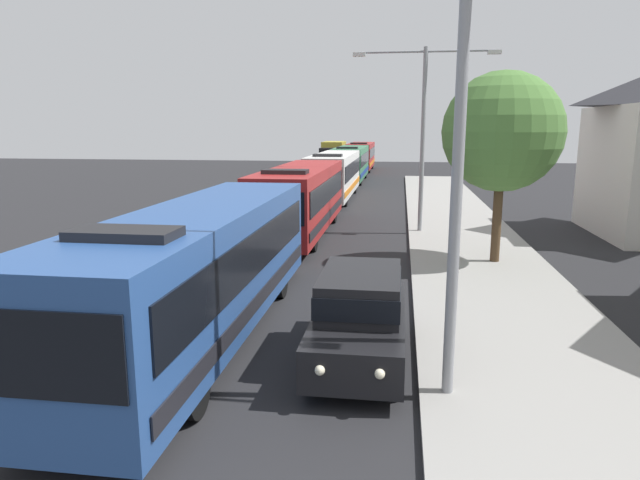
# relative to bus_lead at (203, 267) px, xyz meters

# --- Properties ---
(bus_lead) EXTENTS (2.58, 11.89, 3.21)m
(bus_lead) POSITION_rel_bus_lead_xyz_m (0.00, 0.00, 0.00)
(bus_lead) COLOR #284C8C
(bus_lead) RESTS_ON ground_plane
(bus_second_in_line) EXTENTS (2.58, 11.62, 3.21)m
(bus_second_in_line) POSITION_rel_bus_lead_xyz_m (-0.00, 13.01, -0.00)
(bus_second_in_line) COLOR maroon
(bus_second_in_line) RESTS_ON ground_plane
(bus_middle) EXTENTS (2.58, 12.09, 3.21)m
(bus_middle) POSITION_rel_bus_lead_xyz_m (0.00, 26.06, 0.00)
(bus_middle) COLOR silver
(bus_middle) RESTS_ON ground_plane
(bus_fourth_in_line) EXTENTS (2.58, 11.62, 3.21)m
(bus_fourth_in_line) POSITION_rel_bus_lead_xyz_m (-0.00, 38.68, -0.00)
(bus_fourth_in_line) COLOR #33724C
(bus_fourth_in_line) RESTS_ON ground_plane
(bus_rear) EXTENTS (2.58, 11.22, 3.21)m
(bus_rear) POSITION_rel_bus_lead_xyz_m (-0.00, 51.55, -0.00)
(bus_rear) COLOR maroon
(bus_rear) RESTS_ON ground_plane
(white_suv) EXTENTS (1.86, 4.73, 1.90)m
(white_suv) POSITION_rel_bus_lead_xyz_m (3.70, -0.84, -0.66)
(white_suv) COLOR black
(white_suv) RESTS_ON ground_plane
(box_truck_oncoming) EXTENTS (2.35, 6.92, 3.15)m
(box_truck_oncoming) POSITION_rel_bus_lead_xyz_m (-3.30, 52.91, 0.01)
(box_truck_oncoming) COLOR black
(box_truck_oncoming) RESTS_ON ground_plane
(streetlamp_near) EXTENTS (6.11, 0.28, 7.77)m
(streetlamp_near) POSITION_rel_bus_lead_xyz_m (5.40, -2.37, 3.27)
(streetlamp_near) COLOR gray
(streetlamp_near) RESTS_ON sidewalk
(streetlamp_mid) EXTENTS (6.35, 0.28, 8.10)m
(streetlamp_mid) POSITION_rel_bus_lead_xyz_m (5.40, 13.88, 3.46)
(streetlamp_mid) COLOR gray
(streetlamp_mid) RESTS_ON sidewalk
(roadside_tree) EXTENTS (4.09, 4.09, 6.58)m
(roadside_tree) POSITION_rel_bus_lead_xyz_m (7.85, 8.13, 2.98)
(roadside_tree) COLOR #4C3823
(roadside_tree) RESTS_ON sidewalk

